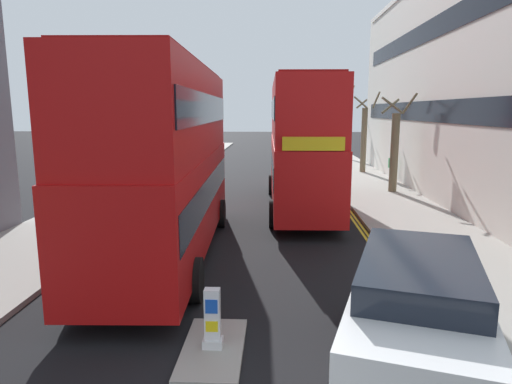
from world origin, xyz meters
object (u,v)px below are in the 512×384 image
Objects in this scene: taxi_minivan at (416,327)px; pedestrian_far at (391,168)px; double_decker_bus_away at (167,156)px; keep_left_bollard at (213,321)px; double_decker_bus_oncoming at (301,141)px.

taxi_minivan is 20.79m from pedestrian_far.
double_decker_bus_away is 8.61m from taxi_minivan.
taxi_minivan reaches higher than keep_left_bollard.
double_decker_bus_away is (-2.07, 5.46, 2.42)m from keep_left_bollard.
double_decker_bus_away is at bearing 129.69° from taxi_minivan.
taxi_minivan is (3.29, -0.99, 0.46)m from keep_left_bollard.
pedestrian_far is at bearing 76.93° from taxi_minivan.
keep_left_bollard is 20.86m from pedestrian_far.
keep_left_bollard is at bearing -112.53° from pedestrian_far.
double_decker_bus_oncoming is (4.28, 6.82, 0.00)m from double_decker_bus_away.
pedestrian_far is (4.70, 20.25, -0.08)m from taxi_minivan.
pedestrian_far is (10.06, 13.80, -2.04)m from double_decker_bus_away.
taxi_minivan is at bearing -50.31° from double_decker_bus_away.
double_decker_bus_oncoming is at bearing 79.77° from keep_left_bollard.
pedestrian_far is at bearing 53.92° from double_decker_bus_away.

